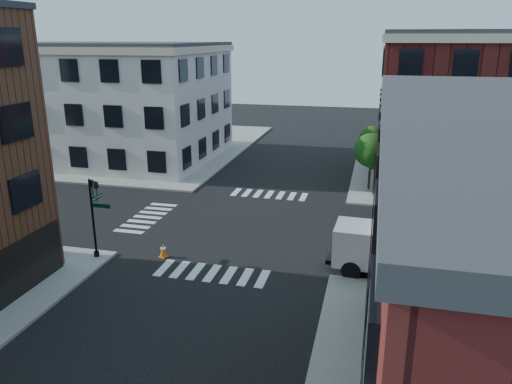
% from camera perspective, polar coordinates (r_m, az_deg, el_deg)
% --- Properties ---
extents(ground, '(120.00, 120.00, 0.00)m').
position_cam_1_polar(ground, '(32.58, -1.11, -3.92)').
color(ground, black).
rests_on(ground, ground).
extents(sidewalk_nw, '(30.00, 30.00, 0.15)m').
position_cam_1_polar(sidewalk_nw, '(59.18, -15.78, 5.23)').
color(sidewalk_nw, gray).
rests_on(sidewalk_nw, ground).
extents(building_nw, '(22.00, 16.00, 11.00)m').
position_cam_1_polar(building_nw, '(53.06, -16.99, 9.75)').
color(building_nw, silver).
rests_on(building_nw, ground).
extents(tree_near, '(2.69, 2.69, 4.49)m').
position_cam_1_polar(tree_near, '(40.25, 13.09, 4.47)').
color(tree_near, black).
rests_on(tree_near, ground).
extents(tree_far, '(2.43, 2.43, 4.07)m').
position_cam_1_polar(tree_far, '(46.19, 13.23, 5.71)').
color(tree_far, black).
rests_on(tree_far, ground).
extents(signal_pole, '(1.29, 1.24, 4.60)m').
position_cam_1_polar(signal_pole, '(28.38, -17.96, -1.92)').
color(signal_pole, black).
rests_on(signal_pole, ground).
extents(box_truck, '(8.13, 2.79, 3.63)m').
position_cam_1_polar(box_truck, '(26.36, 17.93, -5.65)').
color(box_truck, silver).
rests_on(box_truck, ground).
extents(traffic_cone, '(0.55, 0.55, 0.79)m').
position_cam_1_polar(traffic_cone, '(28.51, -10.56, -6.60)').
color(traffic_cone, orange).
rests_on(traffic_cone, ground).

